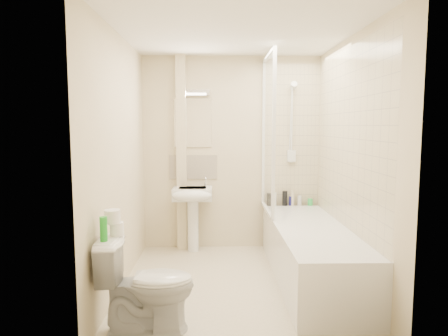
{
  "coord_description": "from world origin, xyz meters",
  "views": [
    {
      "loc": [
        -0.2,
        -3.74,
        1.55
      ],
      "look_at": [
        -0.12,
        0.2,
        1.13
      ],
      "focal_mm": 32.0,
      "sensor_mm": 36.0,
      "label": 1
    }
  ],
  "objects": [
    {
      "name": "floor",
      "position": [
        0.0,
        0.0,
        0.0
      ],
      "size": [
        2.5,
        2.5,
        0.0
      ],
      "primitive_type": "plane",
      "color": "beige",
      "rests_on": "ground"
    },
    {
      "name": "wall_back",
      "position": [
        0.0,
        1.25,
        1.2
      ],
      "size": [
        2.2,
        0.02,
        2.4
      ],
      "primitive_type": "cube",
      "color": "beige",
      "rests_on": "ground"
    },
    {
      "name": "wall_left",
      "position": [
        -1.1,
        0.0,
        1.2
      ],
      "size": [
        0.02,
        2.5,
        2.4
      ],
      "primitive_type": "cube",
      "color": "beige",
      "rests_on": "ground"
    },
    {
      "name": "wall_right",
      "position": [
        1.1,
        0.0,
        1.2
      ],
      "size": [
        0.02,
        2.5,
        2.4
      ],
      "primitive_type": "cube",
      "color": "beige",
      "rests_on": "ground"
    },
    {
      "name": "ceiling",
      "position": [
        0.0,
        0.0,
        2.4
      ],
      "size": [
        2.2,
        2.5,
        0.02
      ],
      "primitive_type": "cube",
      "color": "white",
      "rests_on": "wall_back"
    },
    {
      "name": "tile_back",
      "position": [
        0.75,
        1.24,
        1.42
      ],
      "size": [
        0.7,
        0.01,
        1.75
      ],
      "primitive_type": "cube",
      "color": "beige",
      "rests_on": "wall_back"
    },
    {
      "name": "tile_right",
      "position": [
        1.09,
        0.1,
        1.42
      ],
      "size": [
        0.01,
        2.1,
        1.75
      ],
      "primitive_type": "cube",
      "color": "beige",
      "rests_on": "wall_right"
    },
    {
      "name": "pipe_boxing",
      "position": [
        -0.62,
        1.19,
        1.2
      ],
      "size": [
        0.12,
        0.12,
        2.4
      ],
      "primitive_type": "cube",
      "color": "beige",
      "rests_on": "ground"
    },
    {
      "name": "splashback",
      "position": [
        -0.48,
        1.24,
        1.03
      ],
      "size": [
        0.6,
        0.02,
        0.3
      ],
      "primitive_type": "cube",
      "color": "beige",
      "rests_on": "wall_back"
    },
    {
      "name": "mirror",
      "position": [
        -0.48,
        1.24,
        1.58
      ],
      "size": [
        0.46,
        0.01,
        0.6
      ],
      "primitive_type": "cube",
      "color": "white",
      "rests_on": "wall_back"
    },
    {
      "name": "strip_light",
      "position": [
        -0.48,
        1.22,
        1.95
      ],
      "size": [
        0.42,
        0.07,
        0.07
      ],
      "primitive_type": "cube",
      "color": "silver",
      "rests_on": "wall_back"
    },
    {
      "name": "bathtub",
      "position": [
        0.75,
        0.1,
        0.29
      ],
      "size": [
        0.7,
        2.1,
        0.55
      ],
      "color": "white",
      "rests_on": "ground"
    },
    {
      "name": "shower_screen",
      "position": [
        0.4,
        0.8,
        1.45
      ],
      "size": [
        0.04,
        0.92,
        1.8
      ],
      "color": "white",
      "rests_on": "bathtub"
    },
    {
      "name": "shower_fixture",
      "position": [
        0.75,
        1.19,
        1.55
      ],
      "size": [
        0.1,
        0.16,
        0.99
      ],
      "color": "white",
      "rests_on": "wall_back"
    },
    {
      "name": "pedestal_sink",
      "position": [
        -0.48,
        1.01,
        0.64
      ],
      "size": [
        0.47,
        0.45,
        0.91
      ],
      "color": "white",
      "rests_on": "ground"
    },
    {
      "name": "bottle_black_a",
      "position": [
        0.47,
        1.16,
        0.63
      ],
      "size": [
        0.06,
        0.06,
        0.16
      ],
      "primitive_type": "cylinder",
      "color": "black",
      "rests_on": "bathtub"
    },
    {
      "name": "bottle_white_a",
      "position": [
        0.54,
        1.16,
        0.63
      ],
      "size": [
        0.05,
        0.05,
        0.16
      ],
      "primitive_type": "cylinder",
      "color": "silver",
      "rests_on": "bathtub"
    },
    {
      "name": "bottle_black_b",
      "position": [
        0.67,
        1.16,
        0.64
      ],
      "size": [
        0.06,
        0.06,
        0.18
      ],
      "primitive_type": "cylinder",
      "color": "black",
      "rests_on": "bathtub"
    },
    {
      "name": "bottle_blue",
      "position": [
        0.74,
        1.16,
        0.61
      ],
      "size": [
        0.05,
        0.05,
        0.12
      ],
      "primitive_type": "cylinder",
      "color": "#151356",
      "rests_on": "bathtub"
    },
    {
      "name": "bottle_cream",
      "position": [
        0.76,
        1.16,
        0.64
      ],
      "size": [
        0.05,
        0.05,
        0.19
      ],
      "primitive_type": "cylinder",
      "color": "beige",
      "rests_on": "bathtub"
    },
    {
      "name": "bottle_white_b",
      "position": [
        0.85,
        1.16,
        0.61
      ],
      "size": [
        0.05,
        0.05,
        0.12
      ],
      "primitive_type": "cylinder",
      "color": "silver",
      "rests_on": "bathtub"
    },
    {
      "name": "bottle_green",
      "position": [
        0.99,
        1.16,
        0.59
      ],
      "size": [
        0.06,
        0.06,
        0.09
      ],
      "primitive_type": "cylinder",
      "color": "green",
      "rests_on": "bathtub"
    },
    {
      "name": "toilet",
      "position": [
        -0.72,
        -0.84,
        0.36
      ],
      "size": [
        0.46,
        0.73,
        0.72
      ],
      "primitive_type": "imported",
      "rotation": [
        0.0,
        0.0,
        1.61
      ],
      "color": "white",
      "rests_on": "ground"
    },
    {
      "name": "toilet_roll_lower",
      "position": [
        -0.95,
        -0.77,
        0.77
      ],
      "size": [
        0.1,
        0.1,
        0.1
      ],
      "primitive_type": "cylinder",
      "color": "white",
      "rests_on": "toilet"
    },
    {
      "name": "toilet_roll_upper",
      "position": [
        -0.98,
        -0.78,
        0.87
      ],
      "size": [
        0.12,
        0.12,
        0.1
      ],
      "primitive_type": "cylinder",
      "color": "white",
      "rests_on": "toilet_roll_lower"
    },
    {
      "name": "green_bottle",
      "position": [
        -1.01,
        -0.92,
        0.81
      ],
      "size": [
        0.05,
        0.05,
        0.18
      ],
      "primitive_type": "cylinder",
      "color": "green",
      "rests_on": "toilet"
    }
  ]
}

